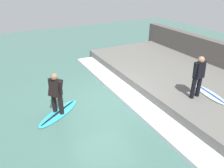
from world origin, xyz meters
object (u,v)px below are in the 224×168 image
Objects in this scene: surfboard_riding at (59,113)px; surfer_waiting_near at (198,75)px; surfboard_waiting_near at (210,94)px; surfer_riding at (56,92)px.

surfboard_riding is 5.06m from surfer_waiting_near.
surfboard_riding is 1.15× the size of surfboard_waiting_near.
surfer_riding is at bearing 157.34° from surfboard_waiting_near.
surfer_waiting_near reaches higher than surfboard_riding.
surfer_waiting_near is (4.46, -1.97, 1.33)m from surfboard_riding.
surfer_riding is at bearing 180.00° from surfboard_riding.
surfboard_riding is at bearing 157.34° from surfboard_waiting_near.
surfboard_waiting_near is at bearing -22.66° from surfer_riding.
surfboard_riding is 1.25× the size of surfer_waiting_near.
surfer_riding reaches higher than surfboard_waiting_near.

